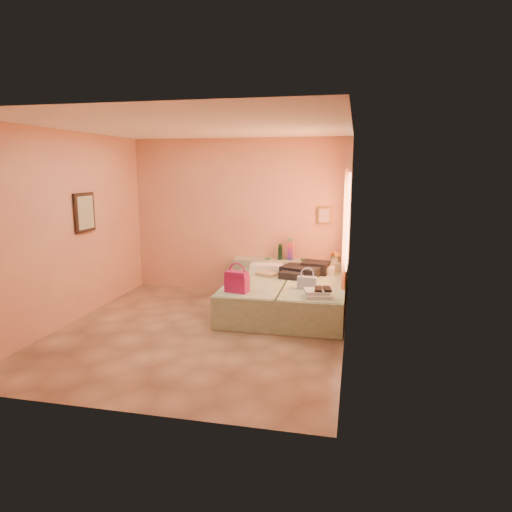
{
  "coord_description": "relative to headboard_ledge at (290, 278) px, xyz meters",
  "views": [
    {
      "loc": [
        2.08,
        -5.84,
        2.26
      ],
      "look_at": [
        0.62,
        0.85,
        0.94
      ],
      "focal_mm": 32.0,
      "sensor_mm": 36.0,
      "label": 1
    }
  ],
  "objects": [
    {
      "name": "rainbow_box",
      "position": [
        -0.01,
        0.02,
        0.52
      ],
      "size": [
        0.09,
        0.09,
        0.39
      ],
      "primitive_type": "cube",
      "rotation": [
        0.0,
        0.0,
        -0.09
      ],
      "color": "#B3165A",
      "rests_on": "headboard_ledge"
    },
    {
      "name": "room_walls",
      "position": [
        -0.77,
        -1.53,
        1.46
      ],
      "size": [
        4.02,
        4.51,
        2.81
      ],
      "color": "tan",
      "rests_on": "ground"
    },
    {
      "name": "small_dish",
      "position": [
        -0.41,
        -0.01,
        0.34
      ],
      "size": [
        0.13,
        0.13,
        0.03
      ],
      "primitive_type": "cylinder",
      "rotation": [
        0.0,
        0.0,
        0.18
      ],
      "color": "#4B8B59",
      "rests_on": "headboard_ledge"
    },
    {
      "name": "headboard_ledge",
      "position": [
        0.0,
        0.0,
        0.0
      ],
      "size": [
        2.05,
        0.3,
        0.65
      ],
      "primitive_type": "cube",
      "color": "#A0A98A",
      "rests_on": "ground"
    },
    {
      "name": "bed_right",
      "position": [
        0.52,
        -1.05,
        -0.08
      ],
      "size": [
        0.92,
        2.01,
        0.5
      ],
      "primitive_type": "cube",
      "rotation": [
        0.0,
        0.0,
        0.01
      ],
      "color": "#A8C59F",
      "rests_on": "ground"
    },
    {
      "name": "magenta_handbag",
      "position": [
        -0.53,
        -1.74,
        0.33
      ],
      "size": [
        0.36,
        0.25,
        0.31
      ],
      "primitive_type": "cube",
      "rotation": [
        0.0,
        0.0,
        -0.21
      ],
      "color": "#B3165A",
      "rests_on": "bed_left"
    },
    {
      "name": "blue_handbag",
      "position": [
        0.44,
        -1.35,
        0.27
      ],
      "size": [
        0.29,
        0.13,
        0.18
      ],
      "primitive_type": "cube",
      "rotation": [
        0.0,
        0.0,
        -0.04
      ],
      "color": "#3C4D91",
      "rests_on": "bed_right"
    },
    {
      "name": "flower_vase",
      "position": [
        0.79,
        -0.01,
        0.44
      ],
      "size": [
        0.2,
        0.2,
        0.23
      ],
      "primitive_type": "cube",
      "rotation": [
        0.0,
        0.0,
        0.15
      ],
      "color": "beige",
      "rests_on": "headboard_ledge"
    },
    {
      "name": "clothes_pile",
      "position": [
        0.31,
        -0.51,
        0.27
      ],
      "size": [
        0.83,
        0.83,
        0.2
      ],
      "primitive_type": "cube",
      "rotation": [
        0.0,
        0.0,
        -0.3
      ],
      "color": "black",
      "rests_on": "bed_right"
    },
    {
      "name": "water_bottle",
      "position": [
        -0.19,
        0.0,
        0.46
      ],
      "size": [
        0.09,
        0.09,
        0.27
      ],
      "primitive_type": "cylinder",
      "rotation": [
        0.0,
        0.0,
        0.16
      ],
      "color": "#133621",
      "rests_on": "headboard_ledge"
    },
    {
      "name": "green_book",
      "position": [
        0.28,
        0.02,
        0.34
      ],
      "size": [
        0.19,
        0.15,
        0.03
      ],
      "primitive_type": "cube",
      "rotation": [
        0.0,
        0.0,
        -0.18
      ],
      "color": "#294C30",
      "rests_on": "headboard_ledge"
    },
    {
      "name": "sandal_pair",
      "position": [
        0.7,
        -1.75,
        0.29
      ],
      "size": [
        0.22,
        0.28,
        0.03
      ],
      "primitive_type": "cube",
      "rotation": [
        0.0,
        0.0,
        0.07
      ],
      "color": "black",
      "rests_on": "towel_stack"
    },
    {
      "name": "bed_left",
      "position": [
        -0.38,
        -1.05,
        -0.08
      ],
      "size": [
        0.92,
        2.01,
        0.5
      ],
      "primitive_type": "cube",
      "rotation": [
        0.0,
        0.0,
        0.01
      ],
      "color": "#A8C59F",
      "rests_on": "ground"
    },
    {
      "name": "khaki_garment",
      "position": [
        -0.3,
        -0.64,
        0.2
      ],
      "size": [
        0.39,
        0.35,
        0.05
      ],
      "primitive_type": "cube",
      "rotation": [
        0.0,
        0.0,
        -0.42
      ],
      "color": "tan",
      "rests_on": "bed_left"
    },
    {
      "name": "ground",
      "position": [
        -0.98,
        -2.1,
        -0.33
      ],
      "size": [
        4.5,
        4.5,
        0.0
      ],
      "primitive_type": "plane",
      "color": "tan",
      "rests_on": "ground"
    },
    {
      "name": "towel_stack",
      "position": [
        0.64,
        -1.77,
        0.23
      ],
      "size": [
        0.4,
        0.36,
        0.1
      ],
      "primitive_type": "cube",
      "rotation": [
        0.0,
        0.0,
        0.19
      ],
      "color": "white",
      "rests_on": "bed_right"
    }
  ]
}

